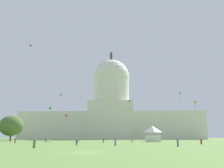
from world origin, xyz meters
TOP-DOWN VIEW (x-y plane):
  - ground_plane at (0.00, 0.00)m, footprint 800.00×800.00m
  - capitol_building at (-4.99, 155.12)m, footprint 135.22×28.73m
  - event_tent at (16.24, 67.31)m, footprint 5.74×6.28m
  - tree_west_far at (-46.29, 78.02)m, footprint 12.79×12.34m
  - person_tan_near_tent at (-11.85, 54.65)m, footprint 0.52×0.52m
  - person_orange_back_left at (7.79, 56.51)m, footprint 0.65×0.65m
  - person_maroon_edge_west at (25.81, 36.85)m, footprint 0.49×0.49m
  - person_denim_aisle_center at (-22.71, 55.24)m, footprint 0.53×0.53m
  - person_olive_lawn_far_left at (-10.95, 11.83)m, footprint 0.58×0.58m
  - person_denim_front_center at (-1.84, 50.17)m, footprint 0.46×0.46m
  - person_maroon_mid_center at (-29.33, 45.12)m, footprint 0.39×0.39m
  - person_white_mid_right at (-21.11, 54.03)m, footprint 0.45×0.45m
  - person_teal_near_tree_west at (15.88, 19.44)m, footprint 0.46×0.46m
  - person_teal_back_right at (-6.37, 27.43)m, footprint 0.54×0.54m
  - person_grey_mid_left at (-12.01, 59.51)m, footprint 0.60×0.60m
  - person_purple_back_center at (3.03, 23.82)m, footprint 0.46×0.46m
  - kite_blue_mid at (-36.97, 126.28)m, footprint 1.10×1.07m
  - kite_black_mid at (7.89, 92.93)m, footprint 0.67×0.28m
  - kite_turquoise_mid at (29.24, 73.17)m, footprint 0.96×0.94m
  - kite_magenta_low at (-29.20, 111.06)m, footprint 1.46×1.50m
  - kite_gold_low at (15.81, 90.66)m, footprint 0.94×1.49m
  - kite_cyan_low at (35.84, 125.10)m, footprint 1.58×1.33m
  - kite_lime_low at (-10.28, 53.72)m, footprint 1.86×1.75m
  - kite_white_high at (13.41, 32.22)m, footprint 1.51×1.82m
  - kite_orange_low at (27.08, 44.14)m, footprint 0.80×0.77m
  - kite_green_low at (-24.98, 65.61)m, footprint 1.04×1.08m
  - kite_violet_high at (-34.97, 65.42)m, footprint 1.00×1.00m

SIDE VIEW (x-z plane):
  - ground_plane at x=0.00m, z-range 0.00..0.00m
  - person_teal_back_right at x=-6.37m, z-range -0.08..1.38m
  - person_olive_lawn_far_left at x=-10.95m, z-range -0.08..1.45m
  - person_orange_back_left at x=7.79m, z-range -0.09..1.47m
  - person_maroon_edge_west at x=25.81m, z-range -0.08..1.47m
  - person_white_mid_right at x=-21.11m, z-range -0.07..1.49m
  - person_denim_front_center at x=-1.84m, z-range -0.06..1.54m
  - person_teal_near_tree_west at x=15.88m, z-range -0.06..1.56m
  - person_maroon_mid_center at x=-29.33m, z-range -0.05..1.58m
  - person_tan_near_tent at x=-11.85m, z-range -0.06..1.60m
  - person_denim_aisle_center at x=-22.71m, z-range -0.07..1.63m
  - person_grey_mid_left at x=-12.01m, z-range -0.08..1.63m
  - person_purple_back_center at x=3.03m, z-range -0.06..1.66m
  - event_tent at x=16.24m, z-range 0.08..6.20m
  - tree_west_far at x=-46.29m, z-range 1.12..12.58m
  - kite_cyan_low at x=35.84m, z-range 8.90..13.08m
  - kite_gold_low at x=15.81m, z-range 10.18..13.16m
  - kite_orange_low at x=27.08m, z-range 10.85..13.84m
  - kite_green_low at x=-24.98m, z-range 11.50..14.97m
  - kite_magenta_low at x=-29.20m, z-range 12.81..15.64m
  - kite_lime_low at x=-10.28m, z-range 15.35..17.53m
  - kite_black_mid at x=7.89m, z-range 18.71..21.03m
  - kite_turquoise_mid at x=29.24m, z-range 18.27..22.60m
  - capitol_building at x=-4.99m, z-range -13.35..55.07m
  - kite_blue_mid at x=-36.97m, z-range 28.85..29.91m
  - kite_white_high at x=13.41m, z-range 37.25..40.73m
  - kite_violet_high at x=-34.97m, z-range 39.47..41.51m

